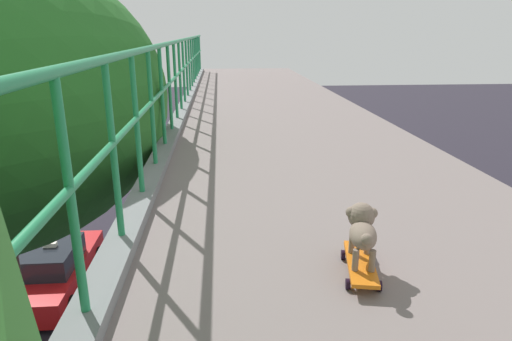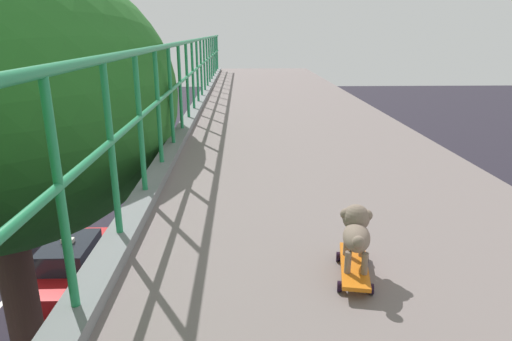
{
  "view_description": "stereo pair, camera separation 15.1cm",
  "coord_description": "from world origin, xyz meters",
  "px_view_note": "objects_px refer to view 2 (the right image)",
  "views": [
    {
      "loc": [
        0.42,
        -1.05,
        7.28
      ],
      "look_at": [
        0.68,
        2.12,
        6.27
      ],
      "focal_mm": 30.85,
      "sensor_mm": 36.0,
      "label": 1
    },
    {
      "loc": [
        0.57,
        -1.06,
        7.28
      ],
      "look_at": [
        0.68,
        2.12,
        6.27
      ],
      "focal_mm": 30.85,
      "sensor_mm": 36.0,
      "label": 2
    }
  ],
  "objects_px": {
    "toy_skateboard": "(354,266)",
    "car_silver_sixth": "(13,218)",
    "car_red_taxi_fifth": "(73,265)",
    "city_bus": "(118,114)",
    "small_dog": "(356,230)"
  },
  "relations": [
    {
      "from": "car_red_taxi_fifth",
      "to": "toy_skateboard",
      "type": "bearing_deg",
      "value": -59.1
    },
    {
      "from": "car_silver_sixth",
      "to": "city_bus",
      "type": "relative_size",
      "value": 0.35
    },
    {
      "from": "toy_skateboard",
      "to": "car_silver_sixth",
      "type": "bearing_deg",
      "value": 125.09
    },
    {
      "from": "city_bus",
      "to": "toy_skateboard",
      "type": "relative_size",
      "value": 21.97
    },
    {
      "from": "city_bus",
      "to": "small_dog",
      "type": "distance_m",
      "value": 30.23
    },
    {
      "from": "toy_skateboard",
      "to": "car_red_taxi_fifth",
      "type": "bearing_deg",
      "value": 120.9
    },
    {
      "from": "car_silver_sixth",
      "to": "city_bus",
      "type": "xyz_separation_m",
      "value": [
        -0.19,
        15.56,
        1.07
      ]
    },
    {
      "from": "car_red_taxi_fifth",
      "to": "toy_skateboard",
      "type": "xyz_separation_m",
      "value": [
        5.69,
        -9.5,
        5.32
      ]
    },
    {
      "from": "city_bus",
      "to": "toy_skateboard",
      "type": "height_order",
      "value": "toy_skateboard"
    },
    {
      "from": "city_bus",
      "to": "small_dog",
      "type": "height_order",
      "value": "small_dog"
    },
    {
      "from": "city_bus",
      "to": "toy_skateboard",
      "type": "xyz_separation_m",
      "value": [
        9.26,
        -28.47,
        4.19
      ]
    },
    {
      "from": "toy_skateboard",
      "to": "small_dog",
      "type": "bearing_deg",
      "value": 78.15
    },
    {
      "from": "toy_skateboard",
      "to": "small_dog",
      "type": "distance_m",
      "value": 0.22
    },
    {
      "from": "car_red_taxi_fifth",
      "to": "small_dog",
      "type": "relative_size",
      "value": 10.71
    },
    {
      "from": "car_silver_sixth",
      "to": "small_dog",
      "type": "xyz_separation_m",
      "value": [
        9.08,
        -12.87,
        5.47
      ]
    }
  ]
}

